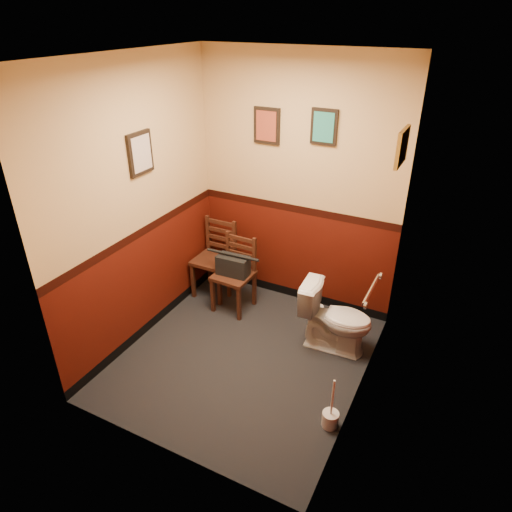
# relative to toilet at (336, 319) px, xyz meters

# --- Properties ---
(floor) EXTENTS (2.20, 2.40, 0.00)m
(floor) POSITION_rel_toilet_xyz_m (-0.72, -0.54, -0.34)
(floor) COLOR black
(floor) RESTS_ON ground
(ceiling) EXTENTS (2.20, 2.40, 0.00)m
(ceiling) POSITION_rel_toilet_xyz_m (-0.72, -0.54, 2.36)
(ceiling) COLOR silver
(ceiling) RESTS_ON ground
(wall_back) EXTENTS (2.20, 0.00, 2.70)m
(wall_back) POSITION_rel_toilet_xyz_m (-0.72, 0.66, 1.01)
(wall_back) COLOR #440F07
(wall_back) RESTS_ON ground
(wall_front) EXTENTS (2.20, 0.00, 2.70)m
(wall_front) POSITION_rel_toilet_xyz_m (-0.72, -1.74, 1.01)
(wall_front) COLOR #440F07
(wall_front) RESTS_ON ground
(wall_left) EXTENTS (0.00, 2.40, 2.70)m
(wall_left) POSITION_rel_toilet_xyz_m (-1.82, -0.54, 1.01)
(wall_left) COLOR #440F07
(wall_left) RESTS_ON ground
(wall_right) EXTENTS (0.00, 2.40, 2.70)m
(wall_right) POSITION_rel_toilet_xyz_m (0.38, -0.54, 1.01)
(wall_right) COLOR #440F07
(wall_right) RESTS_ON ground
(grab_bar) EXTENTS (0.05, 0.56, 0.06)m
(grab_bar) POSITION_rel_toilet_xyz_m (0.35, -0.29, 0.61)
(grab_bar) COLOR silver
(grab_bar) RESTS_ON wall_right
(framed_print_back_a) EXTENTS (0.28, 0.04, 0.36)m
(framed_print_back_a) POSITION_rel_toilet_xyz_m (-1.07, 0.64, 1.61)
(framed_print_back_a) COLOR black
(framed_print_back_a) RESTS_ON wall_back
(framed_print_back_b) EXTENTS (0.26, 0.04, 0.34)m
(framed_print_back_b) POSITION_rel_toilet_xyz_m (-0.47, 0.64, 1.66)
(framed_print_back_b) COLOR black
(framed_print_back_b) RESTS_ON wall_back
(framed_print_left) EXTENTS (0.04, 0.30, 0.38)m
(framed_print_left) POSITION_rel_toilet_xyz_m (-1.80, -0.44, 1.51)
(framed_print_left) COLOR black
(framed_print_left) RESTS_ON wall_left
(framed_print_right) EXTENTS (0.04, 0.34, 0.28)m
(framed_print_right) POSITION_rel_toilet_xyz_m (0.36, 0.06, 1.71)
(framed_print_right) COLOR olive
(framed_print_right) RESTS_ON wall_right
(toilet) EXTENTS (0.72, 0.43, 0.69)m
(toilet) POSITION_rel_toilet_xyz_m (0.00, 0.00, 0.00)
(toilet) COLOR white
(toilet) RESTS_ON floor
(toilet_brush) EXTENTS (0.14, 0.14, 0.49)m
(toilet_brush) POSITION_rel_toilet_xyz_m (0.29, -0.96, -0.26)
(toilet_brush) COLOR silver
(toilet_brush) RESTS_ON floor
(chair_left) EXTENTS (0.42, 0.42, 0.89)m
(chair_left) POSITION_rel_toilet_xyz_m (-1.57, 0.35, 0.10)
(chair_left) COLOR #4C2416
(chair_left) RESTS_ON floor
(chair_right) EXTENTS (0.41, 0.41, 0.84)m
(chair_right) POSITION_rel_toilet_xyz_m (-1.22, 0.18, 0.08)
(chair_right) COLOR #4C2416
(chair_right) RESTS_ON floor
(handbag) EXTENTS (0.35, 0.19, 0.25)m
(handbag) POSITION_rel_toilet_xyz_m (-1.22, 0.14, 0.21)
(handbag) COLOR black
(handbag) RESTS_ON chair_right
(tp_stack) EXTENTS (0.25, 0.13, 0.22)m
(tp_stack) POSITION_rel_toilet_xyz_m (-0.39, 0.44, -0.25)
(tp_stack) COLOR silver
(tp_stack) RESTS_ON floor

